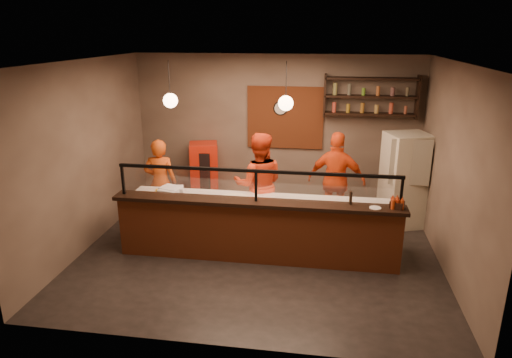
% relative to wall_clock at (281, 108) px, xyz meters
% --- Properties ---
extents(floor, '(6.00, 6.00, 0.00)m').
position_rel_wall_clock_xyz_m(floor, '(-0.10, -2.46, -2.10)').
color(floor, black).
rests_on(floor, ground).
extents(ceiling, '(6.00, 6.00, 0.00)m').
position_rel_wall_clock_xyz_m(ceiling, '(-0.10, -2.46, 1.10)').
color(ceiling, '#362D2A').
rests_on(ceiling, wall_back).
extents(wall_back, '(6.00, 0.00, 6.00)m').
position_rel_wall_clock_xyz_m(wall_back, '(-0.10, 0.04, -0.50)').
color(wall_back, '#7C6A5B').
rests_on(wall_back, floor).
extents(wall_left, '(0.00, 5.00, 5.00)m').
position_rel_wall_clock_xyz_m(wall_left, '(-3.10, -2.46, -0.50)').
color(wall_left, '#7C6A5B').
rests_on(wall_left, floor).
extents(wall_right, '(0.00, 5.00, 5.00)m').
position_rel_wall_clock_xyz_m(wall_right, '(2.90, -2.46, -0.50)').
color(wall_right, '#7C6A5B').
rests_on(wall_right, floor).
extents(wall_front, '(6.00, 0.00, 6.00)m').
position_rel_wall_clock_xyz_m(wall_front, '(-0.10, -4.96, -0.50)').
color(wall_front, '#7C6A5B').
rests_on(wall_front, floor).
extents(brick_patch, '(1.60, 0.04, 1.30)m').
position_rel_wall_clock_xyz_m(brick_patch, '(0.10, 0.01, -0.20)').
color(brick_patch, '#954420').
rests_on(brick_patch, wall_back).
extents(service_counter, '(4.60, 0.25, 1.00)m').
position_rel_wall_clock_xyz_m(service_counter, '(-0.10, -2.76, -1.60)').
color(service_counter, '#954420').
rests_on(service_counter, floor).
extents(counter_ledge, '(4.70, 0.37, 0.06)m').
position_rel_wall_clock_xyz_m(counter_ledge, '(-0.10, -2.76, -1.07)').
color(counter_ledge, black).
rests_on(counter_ledge, service_counter).
extents(worktop_cabinet, '(4.60, 0.75, 0.85)m').
position_rel_wall_clock_xyz_m(worktop_cabinet, '(-0.10, -2.26, -1.68)').
color(worktop_cabinet, gray).
rests_on(worktop_cabinet, floor).
extents(worktop, '(4.60, 0.75, 0.05)m').
position_rel_wall_clock_xyz_m(worktop, '(-0.10, -2.26, -1.23)').
color(worktop, white).
rests_on(worktop, worktop_cabinet).
extents(sneeze_guard, '(4.50, 0.05, 0.52)m').
position_rel_wall_clock_xyz_m(sneeze_guard, '(-0.10, -2.76, -0.73)').
color(sneeze_guard, white).
rests_on(sneeze_guard, counter_ledge).
extents(wall_shelving, '(1.84, 0.28, 0.85)m').
position_rel_wall_clock_xyz_m(wall_shelving, '(1.80, -0.14, 0.30)').
color(wall_shelving, black).
rests_on(wall_shelving, wall_back).
extents(wall_clock, '(0.30, 0.04, 0.30)m').
position_rel_wall_clock_xyz_m(wall_clock, '(0.00, 0.00, 0.00)').
color(wall_clock, black).
rests_on(wall_clock, wall_back).
extents(pendant_left, '(0.24, 0.24, 0.77)m').
position_rel_wall_clock_xyz_m(pendant_left, '(-1.60, -2.26, 0.45)').
color(pendant_left, black).
rests_on(pendant_left, ceiling).
extents(pendant_right, '(0.24, 0.24, 0.77)m').
position_rel_wall_clock_xyz_m(pendant_right, '(0.30, -2.26, 0.45)').
color(pendant_right, black).
rests_on(pendant_right, ceiling).
extents(cook_left, '(0.66, 0.47, 1.71)m').
position_rel_wall_clock_xyz_m(cook_left, '(-2.15, -1.52, -1.24)').
color(cook_left, '#C94B12').
rests_on(cook_left, floor).
extents(cook_mid, '(1.03, 0.86, 1.93)m').
position_rel_wall_clock_xyz_m(cook_mid, '(-0.22, -1.66, -1.14)').
color(cook_mid, red).
rests_on(cook_mid, floor).
extents(cook_right, '(1.16, 0.65, 1.86)m').
position_rel_wall_clock_xyz_m(cook_right, '(1.20, -1.11, -1.17)').
color(cook_right, '#E94816').
rests_on(cook_right, floor).
extents(fridge, '(0.94, 0.91, 1.82)m').
position_rel_wall_clock_xyz_m(fridge, '(2.50, -0.83, -1.19)').
color(fridge, beige).
rests_on(fridge, floor).
extents(red_cooler, '(0.70, 0.67, 1.36)m').
position_rel_wall_clock_xyz_m(red_cooler, '(-1.61, -0.31, -1.42)').
color(red_cooler, '#B61E0C').
rests_on(red_cooler, floor).
extents(pizza_dough, '(0.65, 0.65, 0.01)m').
position_rel_wall_clock_xyz_m(pizza_dough, '(-0.57, -2.29, -1.19)').
color(pizza_dough, white).
rests_on(pizza_dough, worktop).
extents(prep_tub_a, '(0.41, 0.36, 0.17)m').
position_rel_wall_clock_xyz_m(prep_tub_a, '(-1.66, -2.33, -1.11)').
color(prep_tub_a, white).
rests_on(prep_tub_a, worktop).
extents(prep_tub_b, '(0.37, 0.32, 0.16)m').
position_rel_wall_clock_xyz_m(prep_tub_b, '(-1.61, -2.30, -1.12)').
color(prep_tub_b, silver).
rests_on(prep_tub_b, worktop).
extents(prep_tub_c, '(0.37, 0.33, 0.16)m').
position_rel_wall_clock_xyz_m(prep_tub_c, '(-1.66, -2.42, -1.12)').
color(prep_tub_c, silver).
rests_on(prep_tub_c, worktop).
extents(rolling_pin, '(0.32, 0.09, 0.05)m').
position_rel_wall_clock_xyz_m(rolling_pin, '(-1.85, -2.13, -1.17)').
color(rolling_pin, gold).
rests_on(rolling_pin, worktop).
extents(condiment_caddy, '(0.24, 0.22, 0.11)m').
position_rel_wall_clock_xyz_m(condiment_caddy, '(2.07, -2.74, -0.99)').
color(condiment_caddy, black).
rests_on(condiment_caddy, counter_ledge).
extents(pepper_mill, '(0.05, 0.05, 0.21)m').
position_rel_wall_clock_xyz_m(pepper_mill, '(1.38, -2.68, -0.93)').
color(pepper_mill, black).
rests_on(pepper_mill, counter_ledge).
extents(small_plate, '(0.19, 0.19, 0.01)m').
position_rel_wall_clock_xyz_m(small_plate, '(1.75, -2.80, -1.03)').
color(small_plate, silver).
rests_on(small_plate, counter_ledge).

